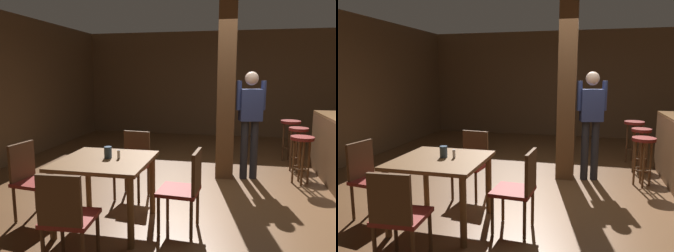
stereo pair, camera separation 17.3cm
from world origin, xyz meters
TOP-DOWN VIEW (x-y plane):
  - ground_plane at (0.00, 0.00)m, footprint 10.80×10.80m
  - wall_back at (0.00, 4.50)m, footprint 8.00×0.10m
  - pillar at (0.00, 0.79)m, footprint 0.28×0.28m
  - dining_table at (-1.22, -1.25)m, footprint 0.98×0.98m
  - chair_north at (-1.19, -0.35)m, footprint 0.46×0.46m
  - chair_west at (-2.15, -1.27)m, footprint 0.47×0.47m
  - chair_south at (-1.21, -2.14)m, footprint 0.45×0.45m
  - chair_east at (-0.34, -1.22)m, footprint 0.45×0.45m
  - napkin_cup at (-1.21, -1.21)m, footprint 0.08×0.08m
  - salt_shaker at (-1.09, -1.21)m, footprint 0.03×0.03m
  - standing_person at (0.39, 0.78)m, footprint 0.47×0.28m
  - bar_stool_near at (1.16, 0.68)m, footprint 0.34×0.34m
  - bar_stool_mid at (1.22, 1.35)m, footprint 0.32×0.32m
  - bar_stool_far at (1.19, 2.01)m, footprint 0.36×0.36m

SIDE VIEW (x-z plane):
  - ground_plane at x=0.00m, z-range 0.00..0.00m
  - chair_north at x=-1.19m, z-range 0.06..0.95m
  - chair_west at x=-2.15m, z-range 0.06..0.95m
  - chair_south at x=-1.21m, z-range 0.06..0.95m
  - chair_east at x=-0.34m, z-range 0.06..0.95m
  - bar_stool_near at x=1.16m, z-range 0.18..0.93m
  - bar_stool_mid at x=1.22m, z-range 0.18..0.95m
  - bar_stool_far at x=1.19m, z-range 0.20..1.00m
  - dining_table at x=-1.22m, z-range 0.26..1.03m
  - salt_shaker at x=-1.09m, z-range 0.77..0.86m
  - napkin_cup at x=-1.21m, z-range 0.77..0.90m
  - standing_person at x=0.39m, z-range 0.14..1.86m
  - wall_back at x=0.00m, z-range 0.00..2.80m
  - pillar at x=0.00m, z-range 0.00..2.80m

